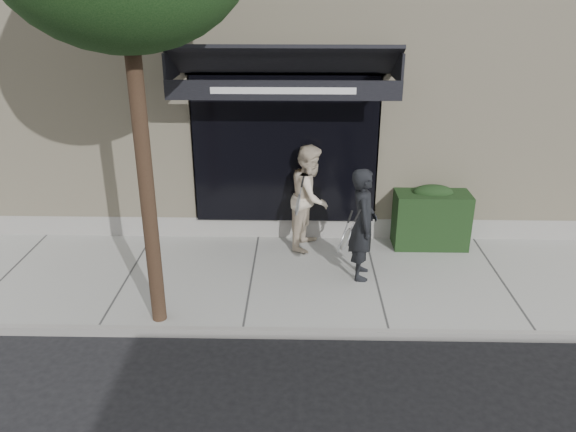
{
  "coord_description": "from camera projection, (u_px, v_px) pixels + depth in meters",
  "views": [
    {
      "loc": [
        -1.24,
        -8.03,
        4.48
      ],
      "look_at": [
        -1.43,
        0.6,
        0.92
      ],
      "focal_mm": 35.0,
      "sensor_mm": 36.0,
      "label": 1
    }
  ],
  "objects": [
    {
      "name": "sidewalk",
      "position": [
        375.0,
        280.0,
        9.09
      ],
      "size": [
        20.0,
        3.0,
        0.12
      ],
      "primitive_type": "cube",
      "color": "#9E9F99",
      "rests_on": "ground"
    },
    {
      "name": "hedge",
      "position": [
        430.0,
        217.0,
        9.99
      ],
      "size": [
        1.3,
        0.7,
        1.14
      ],
      "color": "black",
      "rests_on": "sidewalk"
    },
    {
      "name": "pedestrian_back",
      "position": [
        310.0,
        197.0,
        9.8
      ],
      "size": [
        0.94,
        1.07,
        1.86
      ],
      "color": "beige",
      "rests_on": "sidewalk"
    },
    {
      "name": "pedestrian_front",
      "position": [
        363.0,
        224.0,
        8.75
      ],
      "size": [
        0.7,
        0.93,
        1.81
      ],
      "color": "black",
      "rests_on": "sidewalk"
    },
    {
      "name": "ground",
      "position": [
        375.0,
        283.0,
        9.11
      ],
      "size": [
        80.0,
        80.0,
        0.0
      ],
      "primitive_type": "plane",
      "color": "black",
      "rests_on": "ground"
    },
    {
      "name": "curb",
      "position": [
        389.0,
        334.0,
        7.65
      ],
      "size": [
        20.0,
        0.1,
        0.14
      ],
      "primitive_type": "cube",
      "color": "gray",
      "rests_on": "ground"
    },
    {
      "name": "building_facade",
      "position": [
        355.0,
        68.0,
        12.64
      ],
      "size": [
        14.3,
        8.04,
        5.64
      ],
      "color": "beige",
      "rests_on": "ground"
    }
  ]
}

